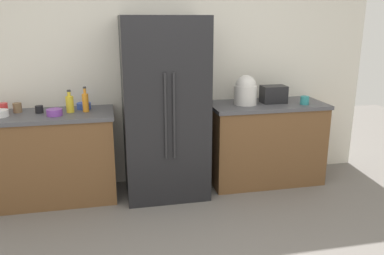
{
  "coord_description": "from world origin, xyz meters",
  "views": [
    {
      "loc": [
        -0.61,
        -2.19,
        1.79
      ],
      "look_at": [
        -0.03,
        0.51,
        1.02
      ],
      "focal_mm": 36.49,
      "sensor_mm": 36.0,
      "label": 1
    }
  ],
  "objects_px": {
    "rice_cooker": "(246,90)",
    "cup_b": "(4,108)",
    "bottle_b": "(70,104)",
    "cup_a": "(305,100)",
    "bottle_a": "(85,102)",
    "toaster": "(274,94)",
    "cup_c": "(17,108)",
    "cup_d": "(39,109)",
    "bowl_a": "(54,112)",
    "bowl_c": "(84,106)",
    "refrigerator": "(165,109)"
  },
  "relations": [
    {
      "from": "cup_a",
      "to": "bowl_a",
      "type": "distance_m",
      "value": 2.56
    },
    {
      "from": "rice_cooker",
      "to": "bottle_b",
      "type": "bearing_deg",
      "value": 179.72
    },
    {
      "from": "cup_c",
      "to": "bowl_a",
      "type": "distance_m",
      "value": 0.42
    },
    {
      "from": "bottle_a",
      "to": "cup_c",
      "type": "height_order",
      "value": "bottle_a"
    },
    {
      "from": "rice_cooker",
      "to": "bowl_c",
      "type": "relative_size",
      "value": 2.22
    },
    {
      "from": "bottle_a",
      "to": "cup_a",
      "type": "distance_m",
      "value": 2.28
    },
    {
      "from": "cup_c",
      "to": "bowl_c",
      "type": "distance_m",
      "value": 0.63
    },
    {
      "from": "cup_b",
      "to": "bowl_a",
      "type": "relative_size",
      "value": 0.68
    },
    {
      "from": "bottle_b",
      "to": "cup_a",
      "type": "distance_m",
      "value": 2.43
    },
    {
      "from": "cup_b",
      "to": "rice_cooker",
      "type": "bearing_deg",
      "value": -2.59
    },
    {
      "from": "toaster",
      "to": "bottle_a",
      "type": "distance_m",
      "value": 1.98
    },
    {
      "from": "bottle_b",
      "to": "cup_d",
      "type": "bearing_deg",
      "value": 173.74
    },
    {
      "from": "cup_a",
      "to": "bowl_c",
      "type": "bearing_deg",
      "value": 173.14
    },
    {
      "from": "cup_a",
      "to": "bowl_c",
      "type": "relative_size",
      "value": 0.65
    },
    {
      "from": "toaster",
      "to": "cup_d",
      "type": "distance_m",
      "value": 2.43
    },
    {
      "from": "refrigerator",
      "to": "bowl_a",
      "type": "relative_size",
      "value": 12.3
    },
    {
      "from": "bowl_c",
      "to": "cup_d",
      "type": "bearing_deg",
      "value": -166.53
    },
    {
      "from": "cup_c",
      "to": "cup_d",
      "type": "distance_m",
      "value": 0.22
    },
    {
      "from": "bowl_a",
      "to": "bowl_c",
      "type": "distance_m",
      "value": 0.35
    },
    {
      "from": "rice_cooker",
      "to": "cup_d",
      "type": "xyz_separation_m",
      "value": [
        -2.1,
        0.04,
        -0.11
      ]
    },
    {
      "from": "cup_b",
      "to": "bowl_a",
      "type": "bearing_deg",
      "value": -22.45
    },
    {
      "from": "toaster",
      "to": "cup_b",
      "type": "xyz_separation_m",
      "value": [
        -2.76,
        0.09,
        -0.04
      ]
    },
    {
      "from": "bottle_a",
      "to": "bowl_a",
      "type": "relative_size",
      "value": 1.68
    },
    {
      "from": "cup_a",
      "to": "cup_d",
      "type": "xyz_separation_m",
      "value": [
        -2.72,
        0.18,
        -0.01
      ]
    },
    {
      "from": "bottle_a",
      "to": "cup_d",
      "type": "relative_size",
      "value": 3.28
    },
    {
      "from": "bottle_a",
      "to": "toaster",
      "type": "bearing_deg",
      "value": 0.41
    },
    {
      "from": "rice_cooker",
      "to": "cup_b",
      "type": "distance_m",
      "value": 2.44
    },
    {
      "from": "cup_b",
      "to": "cup_d",
      "type": "bearing_deg",
      "value": -11.6
    },
    {
      "from": "refrigerator",
      "to": "bowl_c",
      "type": "xyz_separation_m",
      "value": [
        -0.8,
        0.2,
        0.02
      ]
    },
    {
      "from": "toaster",
      "to": "bowl_a",
      "type": "xyz_separation_m",
      "value": [
        -2.27,
        -0.11,
        -0.06
      ]
    },
    {
      "from": "rice_cooker",
      "to": "bottle_a",
      "type": "height_order",
      "value": "rice_cooker"
    },
    {
      "from": "cup_d",
      "to": "bowl_a",
      "type": "xyz_separation_m",
      "value": [
        0.16,
        -0.13,
        -0.01
      ]
    },
    {
      "from": "bottle_b",
      "to": "cup_c",
      "type": "distance_m",
      "value": 0.52
    },
    {
      "from": "bowl_c",
      "to": "bottle_a",
      "type": "bearing_deg",
      "value": -78.35
    },
    {
      "from": "cup_c",
      "to": "rice_cooker",
      "type": "bearing_deg",
      "value": -2.81
    },
    {
      "from": "bottle_b",
      "to": "cup_b",
      "type": "distance_m",
      "value": 0.64
    },
    {
      "from": "refrigerator",
      "to": "rice_cooker",
      "type": "bearing_deg",
      "value": 3.77
    },
    {
      "from": "cup_b",
      "to": "toaster",
      "type": "bearing_deg",
      "value": -1.89
    },
    {
      "from": "refrigerator",
      "to": "rice_cooker",
      "type": "relative_size",
      "value": 5.79
    },
    {
      "from": "toaster",
      "to": "cup_a",
      "type": "xyz_separation_m",
      "value": [
        0.29,
        -0.16,
        -0.05
      ]
    },
    {
      "from": "rice_cooker",
      "to": "cup_b",
      "type": "bearing_deg",
      "value": 177.41
    },
    {
      "from": "refrigerator",
      "to": "bottle_a",
      "type": "height_order",
      "value": "refrigerator"
    },
    {
      "from": "bottle_a",
      "to": "bottle_b",
      "type": "distance_m",
      "value": 0.15
    },
    {
      "from": "toaster",
      "to": "cup_a",
      "type": "relative_size",
      "value": 2.87
    },
    {
      "from": "toaster",
      "to": "bottle_a",
      "type": "xyz_separation_m",
      "value": [
        -1.98,
        -0.01,
        0.01
      ]
    },
    {
      "from": "bottle_b",
      "to": "bowl_a",
      "type": "relative_size",
      "value": 1.5
    },
    {
      "from": "bottle_b",
      "to": "cup_a",
      "type": "height_order",
      "value": "bottle_b"
    },
    {
      "from": "bowl_a",
      "to": "bowl_c",
      "type": "height_order",
      "value": "same"
    },
    {
      "from": "bowl_a",
      "to": "rice_cooker",
      "type": "bearing_deg",
      "value": 2.77
    },
    {
      "from": "bowl_c",
      "to": "bottle_b",
      "type": "bearing_deg",
      "value": -132.74
    }
  ]
}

